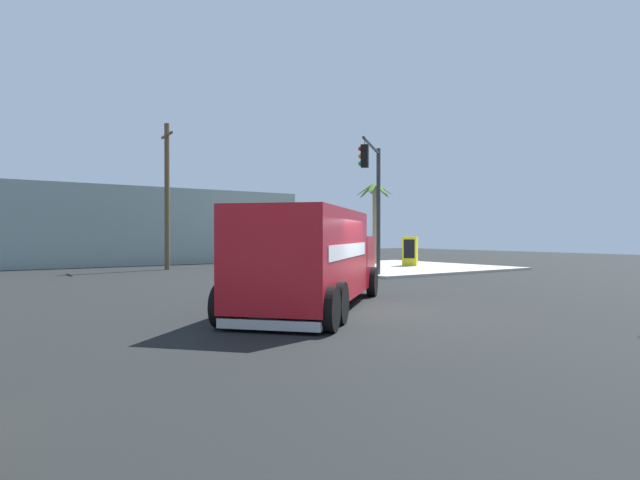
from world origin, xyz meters
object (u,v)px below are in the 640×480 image
(delivery_truck, at_px, (312,257))
(palm_tree_far, at_px, (375,208))
(traffic_light_secondary, at_px, (374,189))
(utility_pole, at_px, (167,194))
(vending_machine_red, at_px, (410,251))

(delivery_truck, height_order, palm_tree_far, palm_tree_far)
(delivery_truck, height_order, traffic_light_secondary, traffic_light_secondary)
(delivery_truck, height_order, utility_pole, utility_pole)
(traffic_light_secondary, bearing_deg, delivery_truck, -140.88)
(vending_machine_red, xyz_separation_m, utility_pole, (-13.23, 7.13, 3.46))
(utility_pole, bearing_deg, delivery_truck, -97.35)
(traffic_light_secondary, height_order, vending_machine_red, traffic_light_secondary)
(vending_machine_red, height_order, utility_pole, utility_pole)
(vending_machine_red, relative_size, palm_tree_far, 0.33)
(palm_tree_far, bearing_deg, utility_pole, 162.99)
(delivery_truck, bearing_deg, traffic_light_secondary, 39.12)
(vending_machine_red, height_order, palm_tree_far, palm_tree_far)
(vending_machine_red, relative_size, utility_pole, 0.21)
(delivery_truck, xyz_separation_m, utility_pole, (2.45, 18.97, 3.07))
(traffic_light_secondary, xyz_separation_m, utility_pole, (-5.51, 12.50, 0.29))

